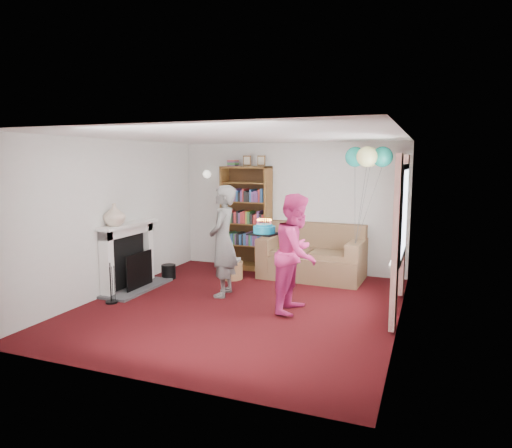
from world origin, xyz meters
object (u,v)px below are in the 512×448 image
at_px(birthday_cake, 264,230).
at_px(sofa, 313,258).
at_px(bookcase, 247,219).
at_px(person_magenta, 297,253).
at_px(person_striped, 223,241).

bearing_deg(birthday_cake, sofa, 82.68).
bearing_deg(bookcase, sofa, -9.08).
xyz_separation_m(bookcase, birthday_cake, (1.17, -2.18, 0.16)).
bearing_deg(sofa, person_magenta, -80.31).
height_order(sofa, birthday_cake, birthday_cake).
height_order(sofa, person_magenta, person_magenta).
relative_size(person_striped, birthday_cake, 4.57).
bearing_deg(bookcase, person_striped, -79.08).
relative_size(person_striped, person_magenta, 1.04).
distance_m(bookcase, birthday_cake, 2.48).
distance_m(bookcase, person_magenta, 2.77).
xyz_separation_m(bookcase, person_striped, (0.36, -1.89, -0.11)).
bearing_deg(bookcase, birthday_cake, -61.78).
height_order(bookcase, birthday_cake, bookcase).
xyz_separation_m(sofa, person_magenta, (0.25, -1.98, 0.49)).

